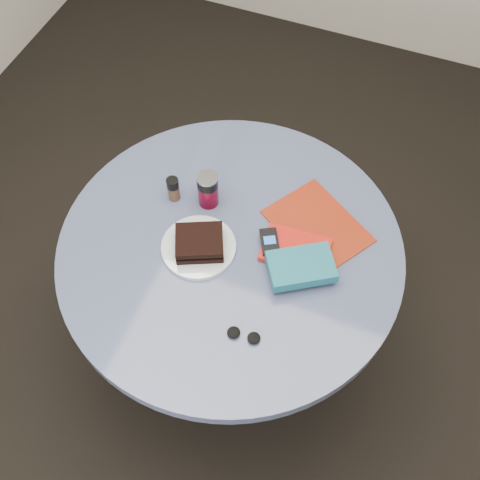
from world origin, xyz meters
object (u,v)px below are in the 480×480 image
at_px(plate, 199,247).
at_px(soda_can, 208,190).
at_px(sandwich, 199,243).
at_px(table, 231,275).
at_px(headphones, 244,335).
at_px(mp3_player, 270,242).
at_px(novel, 301,267).
at_px(red_book, 296,249).
at_px(magazine, 317,226).
at_px(pepper_grinder, 173,189).

bearing_deg(plate, soda_can, 103.47).
bearing_deg(sandwich, table, 29.61).
xyz_separation_m(sandwich, headphones, (0.21, -0.21, -0.03)).
bearing_deg(mp3_player, novel, -25.44).
relative_size(sandwich, soda_can, 1.44).
height_order(plate, sandwich, sandwich).
relative_size(soda_can, novel, 0.65).
height_order(sandwich, red_book, sandwich).
height_order(novel, mp3_player, novel).
relative_size(red_book, novel, 1.05).
distance_m(plate, mp3_player, 0.20).
distance_m(table, red_book, 0.26).
relative_size(sandwich, red_book, 0.89).
height_order(mp3_player, headphones, mp3_player).
relative_size(plate, red_book, 1.14).
xyz_separation_m(novel, headphones, (-0.08, -0.24, -0.03)).
bearing_deg(table, red_book, 15.87).
xyz_separation_m(sandwich, soda_can, (-0.05, 0.17, 0.02)).
distance_m(magazine, headphones, 0.41).
relative_size(table, soda_can, 8.56).
bearing_deg(plate, novel, 5.25).
bearing_deg(headphones, sandwich, 136.28).
distance_m(table, pepper_grinder, 0.32).
xyz_separation_m(pepper_grinder, headphones, (0.36, -0.35, -0.03)).
xyz_separation_m(soda_can, novel, (0.34, -0.14, -0.02)).
distance_m(novel, mp3_player, 0.12).
xyz_separation_m(sandwich, magazine, (0.29, 0.20, -0.03)).
height_order(pepper_grinder, red_book, pepper_grinder).
relative_size(pepper_grinder, headphones, 0.91).
distance_m(magazine, red_book, 0.11).
xyz_separation_m(magazine, headphones, (-0.07, -0.41, 0.01)).
relative_size(plate, soda_can, 1.84).
bearing_deg(magazine, mp3_player, -99.63).
bearing_deg(pepper_grinder, novel, -14.47).
bearing_deg(headphones, magazine, 79.76).
height_order(sandwich, soda_can, soda_can).
height_order(table, headphones, headphones).
xyz_separation_m(sandwich, novel, (0.29, 0.03, 0.00)).
height_order(plate, novel, novel).
distance_m(soda_can, headphones, 0.46).
relative_size(red_book, headphones, 2.02).
bearing_deg(sandwich, red_book, 20.23).
relative_size(sandwich, mp3_player, 1.71).
xyz_separation_m(soda_can, pepper_grinder, (-0.10, -0.02, -0.02)).
distance_m(table, soda_can, 0.28).
relative_size(magazine, red_book, 1.50).
height_order(magazine, mp3_player, mp3_player).
xyz_separation_m(plate, pepper_grinder, (-0.14, 0.14, 0.04)).
bearing_deg(magazine, table, -110.77).
bearing_deg(sandwich, magazine, 34.98).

